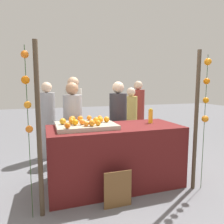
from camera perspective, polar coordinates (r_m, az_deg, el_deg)
The scene contains 33 objects.
ground_plane at distance 3.54m, azimuth 0.80°, elevation -18.87°, with size 24.00×24.00×0.00m, color slate.
stall_counter at distance 3.36m, azimuth 0.82°, elevation -11.68°, with size 2.02×0.88×0.94m, color #5B1919.
orange_tray at distance 3.17m, azimuth -7.07°, elevation -3.59°, with size 0.86×0.68×0.06m, color #B2AD99.
orange_0 at distance 2.97m, azimuth -3.75°, elevation -2.92°, with size 0.08×0.08×0.08m, color orange.
orange_1 at distance 2.83m, azimuth -11.89°, elevation -3.56°, with size 0.08×0.08×0.08m, color orange.
orange_2 at distance 3.37m, azimuth -8.53°, elevation -1.72°, with size 0.08×0.08×0.08m, color orange.
orange_3 at distance 3.27m, azimuth -4.11°, elevation -2.01°, with size 0.07×0.07×0.07m, color orange.
orange_4 at distance 3.03m, azimuth -9.87°, elevation -2.71°, with size 0.09×0.09×0.09m, color orange.
orange_5 at distance 3.17m, azimuth -4.35°, elevation -2.18°, with size 0.09×0.09×0.09m, color orange.
orange_6 at distance 3.21m, azimuth -3.14°, elevation -2.10°, with size 0.08×0.08×0.08m, color orange.
orange_7 at distance 3.30m, azimuth -10.77°, elevation -1.91°, with size 0.09×0.09×0.09m, color orange.
orange_8 at distance 2.93m, azimuth -6.94°, elevation -3.16°, with size 0.07×0.07×0.07m, color orange.
orange_9 at distance 3.12m, azimuth -10.66°, elevation -2.54°, with size 0.08×0.08×0.08m, color orange.
orange_10 at distance 3.13m, azimuth -13.06°, elevation -2.45°, with size 0.09×0.09×0.09m, color orange.
orange_11 at distance 3.21m, azimuth -10.88°, elevation -2.29°, with size 0.08×0.08×0.08m, color orange.
orange_12 at distance 3.38m, azimuth -10.48°, elevation -1.75°, with size 0.08×0.08×0.08m, color orange.
orange_13 at distance 2.93m, azimuth -5.44°, elevation -2.98°, with size 0.09×0.09×0.09m, color orange.
orange_14 at distance 3.24m, azimuth -1.47°, elevation -1.98°, with size 0.09×0.09×0.09m, color orange.
orange_15 at distance 3.43m, azimuth -6.15°, elevation -1.56°, with size 0.08×0.08×0.08m, color orange.
orange_16 at distance 3.44m, azimuth -3.28°, elevation -1.55°, with size 0.07×0.07×0.07m, color orange.
orange_17 at distance 3.06m, azimuth -8.03°, elevation -2.64°, with size 0.08×0.08×0.08m, color orange.
juice_bottle at distance 3.55m, azimuth 10.31°, elevation -1.09°, with size 0.07×0.07×0.24m.
chalkboard_sign at distance 2.88m, azimuth 1.53°, elevation -20.10°, with size 0.37×0.03×0.49m.
vendor_left at distance 3.80m, azimuth -10.40°, elevation -5.20°, with size 0.32×0.32×1.61m.
vendor_right at distance 4.04m, azimuth 1.62°, elevation -4.22°, with size 0.33×0.33×1.62m.
crowd_person_0 at distance 5.57m, azimuth 6.92°, elevation -0.89°, with size 0.33×0.33×1.66m.
crowd_person_1 at distance 4.52m, azimuth -10.16°, elevation -2.49°, with size 0.35×0.35×1.72m.
crowd_person_2 at distance 4.72m, azimuth -16.82°, elevation -2.86°, with size 0.32×0.32×1.62m.
crowd_person_3 at distance 5.05m, azimuth 5.03°, elevation -2.58°, with size 0.30×0.30×1.50m.
canopy_post_left at distance 2.58m, azimuth -19.03°, elevation -5.05°, with size 0.06×0.06×2.05m, color #473828.
canopy_post_right at distance 3.35m, azimuth 21.61°, elevation -2.42°, with size 0.06×0.06×2.05m, color #473828.
garland_strand_left at distance 2.53m, azimuth -21.90°, elevation 4.64°, with size 0.10×0.09×1.99m.
garland_strand_right at distance 3.35m, azimuth 23.98°, elevation 5.11°, with size 0.11×0.11×1.99m.
Camera 1 is at (-1.04, -3.00, 1.56)m, focal length 34.08 mm.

